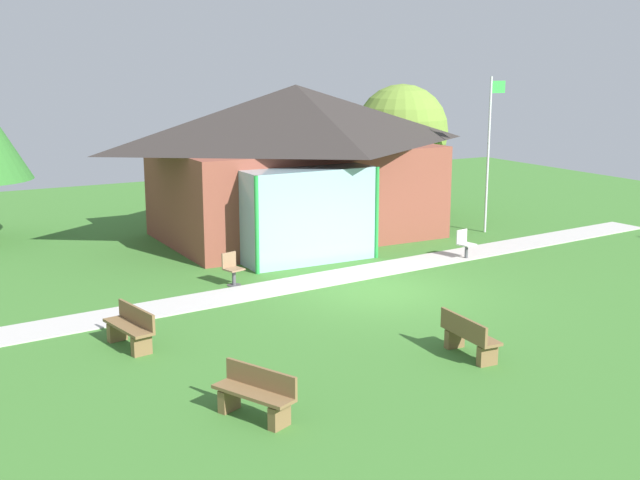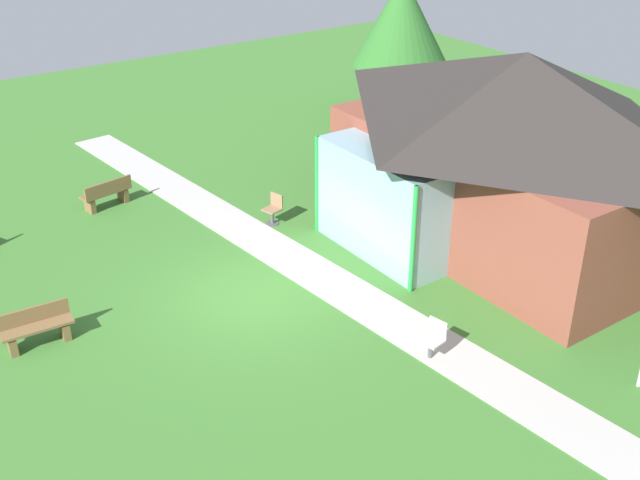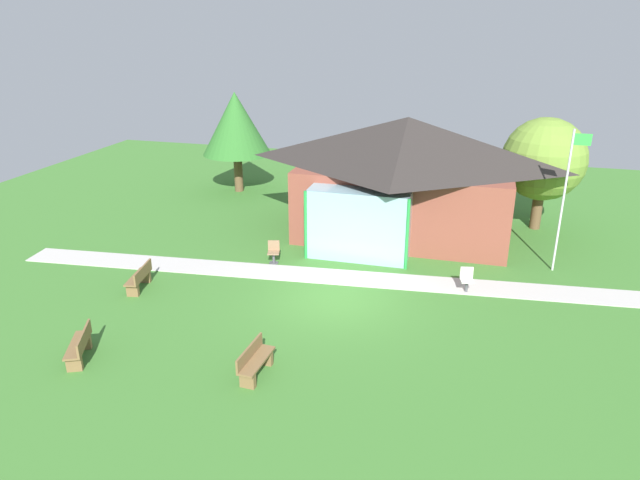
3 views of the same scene
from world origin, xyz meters
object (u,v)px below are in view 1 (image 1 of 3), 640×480
object	(u,v)px
pavilion	(297,159)
tree_behind_pavilion_right	(402,131)
bench_front_left	(256,395)
patio_chair_lawn_spare	(465,245)
bench_front_center	(469,337)
flagpole	(489,147)
bench_mid_left	(131,328)
patio_chair_west	(232,270)

from	to	relation	value
pavilion	tree_behind_pavilion_right	size ratio (longest dim) A/B	1.96
pavilion	tree_behind_pavilion_right	distance (m)	6.14
bench_front_left	tree_behind_pavilion_right	world-z (taller)	tree_behind_pavilion_right
patio_chair_lawn_spare	tree_behind_pavilion_right	distance (m)	8.32
bench_front_center	patio_chair_lawn_spare	world-z (taller)	patio_chair_lawn_spare
flagpole	bench_front_center	xyz separation A→B (m)	(-8.27, -9.27, -2.52)
bench_front_center	bench_mid_left	bearing A→B (deg)	-119.97
pavilion	patio_chair_west	bearing A→B (deg)	-133.20
bench_mid_left	patio_chair_lawn_spare	size ratio (longest dim) A/B	1.81
bench_front_left	bench_front_center	xyz separation A→B (m)	(4.90, 0.56, 0.00)
bench_mid_left	patio_chair_west	bearing A→B (deg)	-57.59
flagpole	tree_behind_pavilion_right	world-z (taller)	flagpole
pavilion	patio_chair_lawn_spare	bearing A→B (deg)	-60.02
bench_mid_left	tree_behind_pavilion_right	bearing A→B (deg)	-63.63
flagpole	patio_chair_west	bearing A→B (deg)	-168.57
pavilion	bench_front_left	xyz separation A→B (m)	(-7.11, -12.27, -2.22)
bench_mid_left	flagpole	bearing A→B (deg)	-78.91
bench_front_left	bench_front_center	world-z (taller)	same
bench_front_center	patio_chair_lawn_spare	size ratio (longest dim) A/B	1.77
bench_mid_left	patio_chair_lawn_spare	bearing A→B (deg)	-86.00
flagpole	patio_chair_lawn_spare	size ratio (longest dim) A/B	6.12
bench_mid_left	patio_chair_lawn_spare	xyz separation A→B (m)	(10.90, 2.79, 0.01)
bench_mid_left	bench_front_center	distance (m)	6.86
bench_mid_left	bench_front_left	world-z (taller)	same
patio_chair_west	patio_chair_lawn_spare	bearing A→B (deg)	160.49
bench_mid_left	bench_front_center	world-z (taller)	same
patio_chair_west	patio_chair_lawn_spare	distance (m)	7.24
pavilion	bench_mid_left	size ratio (longest dim) A/B	6.21
bench_front_left	patio_chair_lawn_spare	distance (m)	12.34
bench_front_center	patio_chair_west	bearing A→B (deg)	-160.68
bench_mid_left	patio_chair_lawn_spare	distance (m)	11.25
pavilion	patio_chair_west	size ratio (longest dim) A/B	11.23
flagpole	patio_chair_west	size ratio (longest dim) A/B	6.12
bench_front_left	patio_chair_west	distance (m)	8.26
tree_behind_pavilion_right	bench_front_left	bearing A→B (deg)	-131.43
bench_mid_left	tree_behind_pavilion_right	distance (m)	17.22
patio_chair_west	patio_chair_lawn_spare	xyz separation A→B (m)	(7.22, -0.62, 0.00)
patio_chair_lawn_spare	bench_front_center	bearing A→B (deg)	40.51
bench_front_center	patio_chair_west	distance (m)	7.47
bench_front_left	patio_chair_lawn_spare	size ratio (longest dim) A/B	1.80
flagpole	bench_front_center	bearing A→B (deg)	-131.72
bench_front_center	patio_chair_lawn_spare	bearing A→B (deg)	145.23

